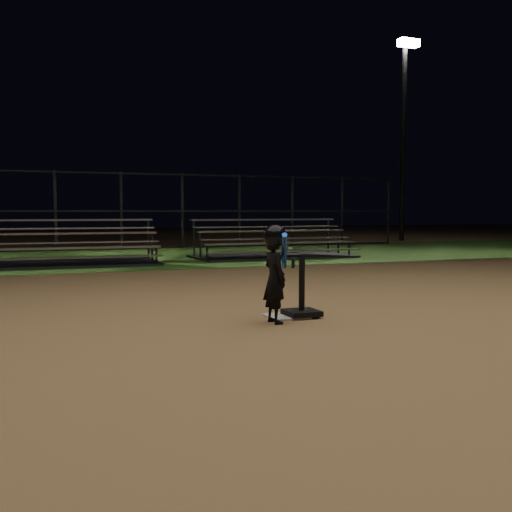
{
  "coord_description": "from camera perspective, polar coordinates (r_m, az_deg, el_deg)",
  "views": [
    {
      "loc": [
        -2.8,
        -6.29,
        1.24
      ],
      "look_at": [
        0.0,
        1.0,
        0.65
      ],
      "focal_mm": 41.68,
      "sensor_mm": 36.0,
      "label": 1
    }
  ],
  "objects": [
    {
      "name": "grass_strip",
      "position": [
        16.57,
        -11.23,
        -0.05
      ],
      "size": [
        60.0,
        8.0,
        0.01
      ],
      "primitive_type": "cube",
      "color": "#315D1E",
      "rests_on": "ground"
    },
    {
      "name": "light_pole_right",
      "position": [
        26.14,
        14.05,
        12.32
      ],
      "size": [
        0.9,
        0.53,
        8.3
      ],
      "color": "#2D2D30",
      "rests_on": "ground"
    },
    {
      "name": "bleacher_right",
      "position": [
        15.93,
        1.67,
        0.61
      ],
      "size": [
        4.26,
        2.14,
        1.03
      ],
      "rotation": [
        0.0,
        0.0,
        0.02
      ],
      "color": "#BABBC0",
      "rests_on": "ground"
    },
    {
      "name": "home_plate",
      "position": [
        6.99,
        2.96,
        -5.8
      ],
      "size": [
        0.45,
        0.45,
        0.02
      ],
      "primitive_type": "cube",
      "color": "beige",
      "rests_on": "ground"
    },
    {
      "name": "child_batter",
      "position": [
        6.55,
        1.82,
        -1.42
      ],
      "size": [
        0.4,
        0.61,
        1.1
      ],
      "rotation": [
        0.0,
        0.0,
        1.68
      ],
      "color": "black",
      "rests_on": "ground"
    },
    {
      "name": "bleacher_left",
      "position": [
        14.33,
        -18.07,
        0.0
      ],
      "size": [
        4.37,
        2.24,
        1.05
      ],
      "rotation": [
        0.0,
        0.0,
        -0.03
      ],
      "color": "silver",
      "rests_on": "ground"
    },
    {
      "name": "ground",
      "position": [
        6.99,
        2.95,
        -5.89
      ],
      "size": [
        80.0,
        80.0,
        0.0
      ],
      "primitive_type": "plane",
      "color": "olive",
      "rests_on": "ground"
    },
    {
      "name": "batting_tee",
      "position": [
        6.99,
        4.4,
        -4.71
      ],
      "size": [
        0.38,
        0.38,
        0.69
      ],
      "color": "black",
      "rests_on": "home_plate"
    },
    {
      "name": "backstop_fence",
      "position": [
        19.49,
        -12.79,
        4.23
      ],
      "size": [
        20.08,
        0.08,
        2.5
      ],
      "color": "#38383D",
      "rests_on": "ground"
    }
  ]
}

